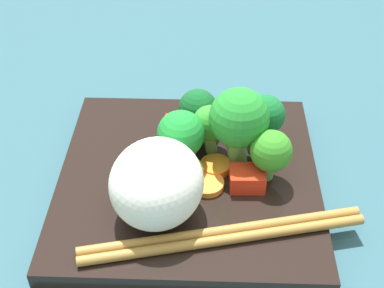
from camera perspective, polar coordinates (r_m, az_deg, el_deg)
ground_plane at (r=50.72cm, az=-0.54°, el=-5.22°), size 110.00×110.00×2.00cm
square_plate at (r=49.49cm, az=-0.56°, el=-3.77°), size 24.23×24.23×1.53cm
rice_mound at (r=43.19cm, az=-3.98°, el=-4.14°), size 9.10×9.64×6.86cm
broccoli_floret_0 at (r=49.62cm, az=1.74°, el=2.08°), size 3.37×3.37×4.90cm
broccoli_floret_1 at (r=47.27cm, az=4.76°, el=2.59°), size 5.33×5.33×7.82cm
broccoli_floret_2 at (r=47.63cm, az=-1.39°, el=0.98°), size 4.25×4.25×5.77cm
broccoli_floret_3 at (r=51.04cm, az=7.45°, el=2.88°), size 3.77×3.77×5.20cm
broccoli_floret_4 at (r=46.70cm, az=8.07°, el=-0.86°), size 3.65×3.65×5.30cm
broccoli_floret_5 at (r=52.03cm, az=0.44°, el=3.69°), size 3.77×3.77×4.76cm
carrot_slice_0 at (r=54.60cm, az=2.94°, el=2.45°), size 3.91×3.91×0.57cm
carrot_slice_1 at (r=47.56cm, az=1.38°, el=-4.23°), size 4.05×4.05×0.58cm
carrot_slice_2 at (r=51.03cm, az=7.72°, el=-0.85°), size 2.86×2.86×0.80cm
carrot_slice_3 at (r=53.15cm, az=4.39°, el=1.27°), size 3.63×3.63×0.70cm
carrot_slice_4 at (r=49.18cm, az=2.28°, el=-2.35°), size 3.68×3.68×0.73cm
pepper_chunk_1 at (r=52.19cm, az=-1.68°, el=1.35°), size 3.61×3.45×1.83cm
pepper_chunk_2 at (r=47.42cm, az=5.61°, el=-3.63°), size 3.11×2.47×1.77cm
chicken_piece_2 at (r=47.70cm, az=-0.87°, el=-2.64°), size 3.61×3.84×2.31cm
chopstick_pair at (r=43.41cm, az=3.11°, el=-9.57°), size 22.90×5.83×0.83cm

